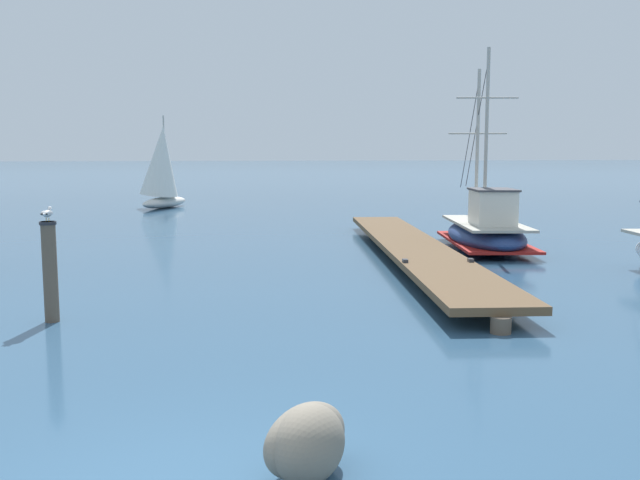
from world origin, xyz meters
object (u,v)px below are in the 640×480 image
at_px(distant_sailboat, 162,167).
at_px(mooring_piling, 50,270).
at_px(fishing_boat_0, 486,230).
at_px(perched_seagull, 47,213).
at_px(shore_rock_near_left, 307,444).

bearing_deg(distant_sailboat, mooring_piling, -90.24).
distance_m(fishing_boat_0, perched_seagull, 14.01).
bearing_deg(shore_rock_near_left, distant_sailboat, 96.53).
relative_size(mooring_piling, shore_rock_near_left, 1.47).
bearing_deg(mooring_piling, perched_seagull, -100.61).
relative_size(fishing_boat_0, shore_rock_near_left, 5.43).
xyz_separation_m(mooring_piling, perched_seagull, (-0.00, -0.01, 1.04)).
height_order(fishing_boat_0, distant_sailboat, fishing_boat_0).
distance_m(shore_rock_near_left, distant_sailboat, 32.94).
xyz_separation_m(mooring_piling, shore_rock_near_left, (3.85, -6.87, -0.62)).
height_order(perched_seagull, distant_sailboat, distant_sailboat).
xyz_separation_m(fishing_boat_0, mooring_piling, (-11.47, -7.91, 0.35)).
bearing_deg(distant_sailboat, fishing_boat_0, -57.59).
xyz_separation_m(perched_seagull, distant_sailboat, (0.11, 25.81, 0.23)).
relative_size(fishing_boat_0, distant_sailboat, 1.38).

